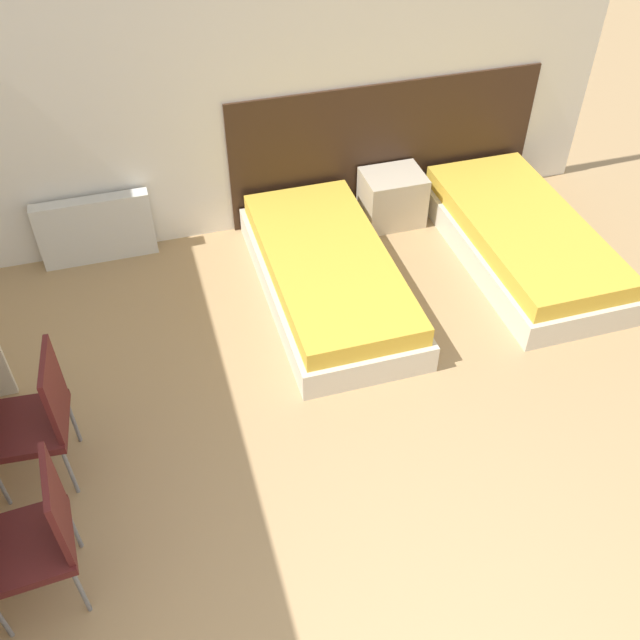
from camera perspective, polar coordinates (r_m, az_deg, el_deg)
name	(u,v)px	position (r m, az deg, el deg)	size (l,w,h in m)	color
wall_back	(247,73)	(5.63, -5.85, 19.05)	(5.98, 0.05, 2.70)	white
headboard_panel	(385,148)	(6.22, 5.23, 13.55)	(2.68, 0.03, 1.15)	#382316
bed_near_window	(328,275)	(5.40, 0.67, 3.60)	(0.95, 2.01, 0.37)	beige
bed_near_door	(522,239)	(5.99, 15.84, 6.24)	(0.95, 2.01, 0.37)	beige
nightstand	(392,198)	(6.21, 5.79, 9.71)	(0.51, 0.41, 0.45)	beige
radiator	(96,230)	(5.97, -17.48, 6.91)	(0.90, 0.12, 0.56)	silver
chair_near_laptop	(37,416)	(4.31, -21.70, -7.12)	(0.48, 0.48, 0.91)	#511919
chair_near_notebook	(37,534)	(3.84, -21.68, -15.64)	(0.47, 0.47, 0.91)	#511919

